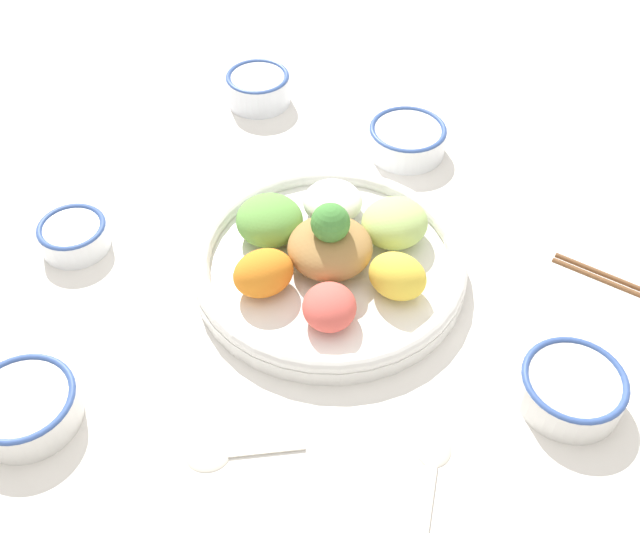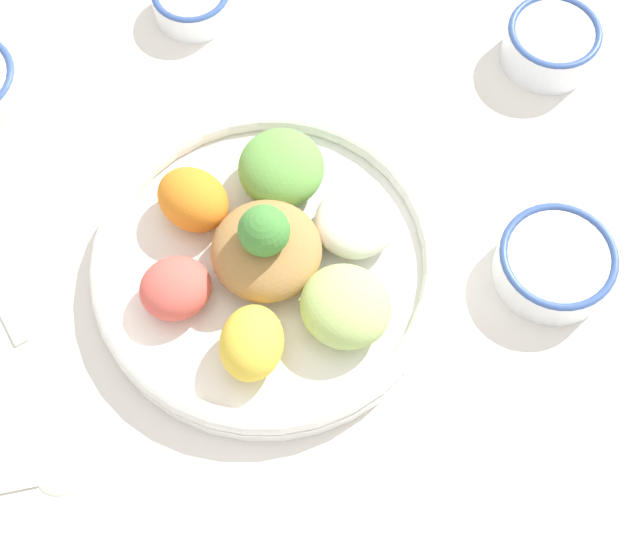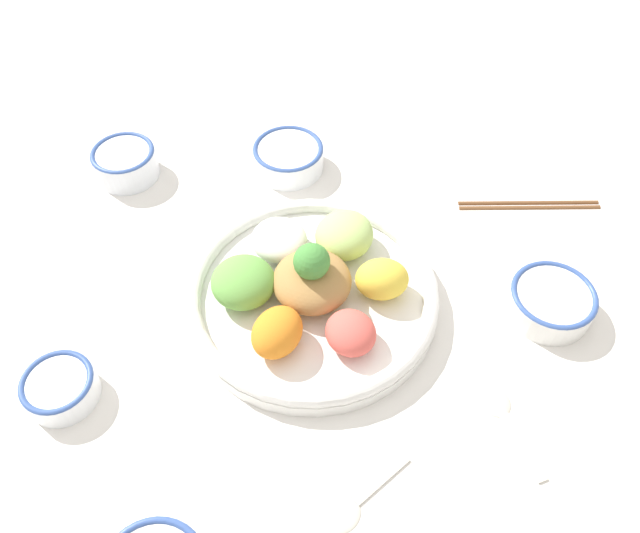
{
  "view_description": "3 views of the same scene",
  "coord_description": "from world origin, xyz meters",
  "views": [
    {
      "loc": [
        0.05,
        0.62,
        0.66
      ],
      "look_at": [
        0.01,
        0.05,
        0.05
      ],
      "focal_mm": 42.0,
      "sensor_mm": 36.0,
      "label": 1
    },
    {
      "loc": [
        -0.32,
        0.13,
        0.76
      ],
      "look_at": [
        -0.03,
        -0.03,
        0.02
      ],
      "focal_mm": 50.0,
      "sensor_mm": 36.0,
      "label": 2
    },
    {
      "loc": [
        0.27,
        0.4,
        0.66
      ],
      "look_at": [
        0.0,
        0.03,
        0.1
      ],
      "focal_mm": 35.0,
      "sensor_mm": 36.0,
      "label": 3
    }
  ],
  "objects": [
    {
      "name": "chopsticks_pair_near",
      "position": [
        -0.36,
        0.06,
        0.0
      ],
      "size": [
        0.18,
        0.14,
        0.01
      ],
      "rotation": [
        0.0,
        0.0,
        5.65
      ],
      "color": "brown",
      "rests_on": "ground_plane"
    },
    {
      "name": "serving_spoon_extra",
      "position": [
        0.12,
        0.25,
        0.0
      ],
      "size": [
        0.12,
        0.04,
        0.01
      ],
      "rotation": [
        0.0,
        0.0,
        3.2
      ],
      "color": "beige",
      "rests_on": "ground_plane"
    },
    {
      "name": "salad_platter",
      "position": [
        -0.0,
        0.01,
        0.03
      ],
      "size": [
        0.32,
        0.32,
        0.11
      ],
      "color": "white",
      "rests_on": "ground_plane"
    },
    {
      "name": "rice_bowl_blue",
      "position": [
        0.31,
        -0.05,
        0.02
      ],
      "size": [
        0.08,
        0.08,
        0.04
      ],
      "color": "white",
      "rests_on": "ground_plane"
    },
    {
      "name": "sauce_bowl_dark",
      "position": [
        -0.23,
        0.2,
        0.02
      ],
      "size": [
        0.11,
        0.11,
        0.04
      ],
      "color": "white",
      "rests_on": "ground_plane"
    },
    {
      "name": "rice_bowl_plain",
      "position": [
        0.08,
        -0.36,
        0.03
      ],
      "size": [
        0.1,
        0.1,
        0.05
      ],
      "color": "white",
      "rests_on": "ground_plane"
    },
    {
      "name": "serving_spoon_main",
      "position": [
        -0.08,
        0.28,
        0.0
      ],
      "size": [
        0.06,
        0.12,
        0.01
      ],
      "rotation": [
        0.0,
        0.0,
        1.29
      ],
      "color": "beige",
      "rests_on": "ground_plane"
    },
    {
      "name": "sauce_bowl_red",
      "position": [
        -0.12,
        -0.22,
        0.02
      ],
      "size": [
        0.11,
        0.11,
        0.04
      ],
      "color": "white",
      "rests_on": "ground_plane"
    },
    {
      "name": "ground_plane",
      "position": [
        0.0,
        0.0,
        0.0
      ],
      "size": [
        2.4,
        2.4,
        0.0
      ],
      "primitive_type": "plane",
      "color": "white"
    },
    {
      "name": "sauce_bowl_far",
      "position": [
        0.32,
        0.19,
        0.02
      ],
      "size": [
        0.11,
        0.11,
        0.04
      ],
      "color": "white",
      "rests_on": "ground_plane"
    }
  ]
}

